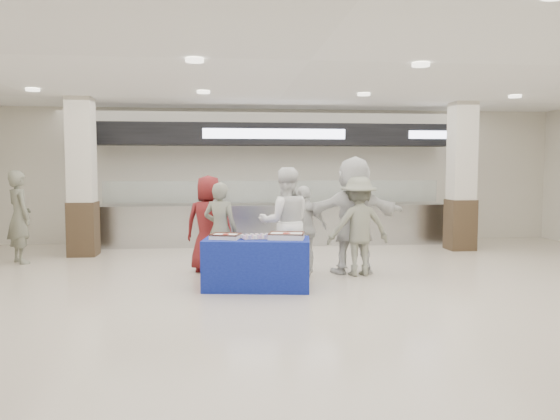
{
  "coord_description": "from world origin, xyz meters",
  "views": [
    {
      "loc": [
        -1.14,
        -7.2,
        1.8
      ],
      "look_at": [
        -0.23,
        1.6,
        1.11
      ],
      "focal_mm": 35.0,
      "sensor_mm": 36.0,
      "label": 1
    }
  ],
  "objects": [
    {
      "name": "civilian_maroon",
      "position": [
        -1.4,
        2.21,
        0.83
      ],
      "size": [
        0.91,
        0.69,
        1.67
      ],
      "primitive_type": "imported",
      "rotation": [
        0.0,
        0.0,
        2.94
      ],
      "color": "maroon",
      "rests_on": "ground"
    },
    {
      "name": "cupcake_tray",
      "position": [
        -0.68,
        0.79,
        0.78
      ],
      "size": [
        0.43,
        0.35,
        0.06
      ],
      "color": "#A6A6AB",
      "rests_on": "display_table"
    },
    {
      "name": "display_table",
      "position": [
        -0.66,
        0.8,
        0.38
      ],
      "size": [
        1.65,
        0.99,
        0.75
      ],
      "primitive_type": "cube",
      "rotation": [
        0.0,
        0.0,
        -0.14
      ],
      "color": "navy",
      "rests_on": "ground"
    },
    {
      "name": "civilian_white",
      "position": [
        1.05,
        1.84,
        0.99
      ],
      "size": [
        1.86,
        0.63,
        1.98
      ],
      "primitive_type": "imported",
      "rotation": [
        0.0,
        0.0,
        3.17
      ],
      "color": "silver",
      "rests_on": "ground"
    },
    {
      "name": "column_right",
      "position": [
        4.0,
        4.2,
        1.53
      ],
      "size": [
        0.55,
        0.55,
        3.2
      ],
      "color": "#342617",
      "rests_on": "ground"
    },
    {
      "name": "column_left",
      "position": [
        -4.0,
        4.2,
        1.53
      ],
      "size": [
        0.55,
        0.55,
        3.2
      ],
      "color": "#342617",
      "rests_on": "ground"
    },
    {
      "name": "ground",
      "position": [
        0.0,
        0.0,
        0.0
      ],
      "size": [
        14.0,
        14.0,
        0.0
      ],
      "primitive_type": "plane",
      "color": "beige",
      "rests_on": "ground"
    },
    {
      "name": "chef_short",
      "position": [
        0.24,
        2.02,
        0.75
      ],
      "size": [
        0.95,
        0.69,
        1.49
      ],
      "primitive_type": "imported",
      "rotation": [
        0.0,
        0.0,
        3.57
      ],
      "color": "white",
      "rests_on": "ground"
    },
    {
      "name": "soldier_b",
      "position": [
        1.08,
        1.64,
        0.83
      ],
      "size": [
        1.14,
        0.74,
        1.65
      ],
      "primitive_type": "imported",
      "rotation": [
        0.0,
        0.0,
        3.26
      ],
      "color": "slate",
      "rests_on": "ground"
    },
    {
      "name": "soldier_bg",
      "position": [
        -4.96,
        3.43,
        0.87
      ],
      "size": [
        0.73,
        0.76,
        1.75
      ],
      "primitive_type": "imported",
      "rotation": [
        0.0,
        0.0,
        2.26
      ],
      "color": "slate",
      "rests_on": "ground"
    },
    {
      "name": "sheet_cake_left",
      "position": [
        -1.12,
        0.82,
        0.79
      ],
      "size": [
        0.49,
        0.43,
        0.09
      ],
      "color": "white",
      "rests_on": "display_table"
    },
    {
      "name": "soldier_a",
      "position": [
        -1.2,
        1.74,
        0.78
      ],
      "size": [
        0.67,
        0.56,
        1.56
      ],
      "primitive_type": "imported",
      "rotation": [
        0.0,
        0.0,
        2.77
      ],
      "color": "slate",
      "rests_on": "ground"
    },
    {
      "name": "serving_line",
      "position": [
        0.0,
        5.4,
        1.16
      ],
      "size": [
        8.7,
        0.85,
        2.8
      ],
      "color": "#AEB1B5",
      "rests_on": "ground"
    },
    {
      "name": "sheet_cake_right",
      "position": [
        -0.23,
        0.73,
        0.8
      ],
      "size": [
        0.58,
        0.49,
        0.1
      ],
      "color": "white",
      "rests_on": "display_table"
    },
    {
      "name": "chef_tall",
      "position": [
        -0.15,
        1.6,
        0.9
      ],
      "size": [
        0.91,
        0.72,
        1.8
      ],
      "primitive_type": "imported",
      "rotation": [
        0.0,
        0.0,
        3.19
      ],
      "color": "white",
      "rests_on": "ground"
    }
  ]
}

